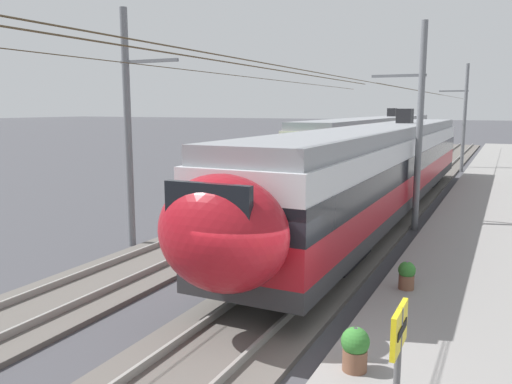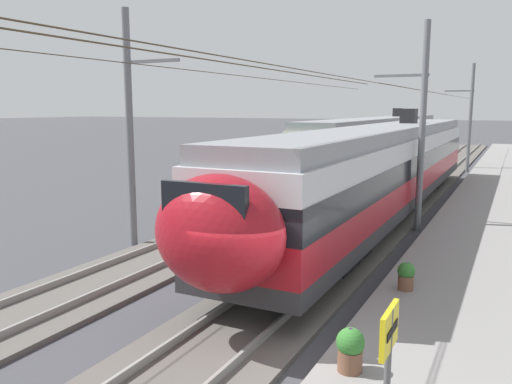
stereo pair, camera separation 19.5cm
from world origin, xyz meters
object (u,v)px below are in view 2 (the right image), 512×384
(train_near_platform, at_px, (385,165))
(potted_plant_by_shelter, at_px, (350,348))
(catenary_mast_mid, at_px, (419,124))
(potted_plant_platform_edge, at_px, (406,275))
(catenary_mast_far_side, at_px, (133,125))
(train_far_track, at_px, (382,138))
(catenary_mast_east, at_px, (469,116))
(platform_sign, at_px, (388,354))

(train_near_platform, distance_m, potted_plant_by_shelter, 14.10)
(catenary_mast_mid, height_order, potted_plant_platform_edge, catenary_mast_mid)
(catenary_mast_far_side, xyz_separation_m, potted_plant_platform_edge, (-1.24, -9.10, -3.35))
(train_far_track, height_order, potted_plant_by_shelter, train_far_track)
(catenary_mast_mid, distance_m, potted_plant_by_shelter, 12.54)
(train_far_track, height_order, potted_plant_platform_edge, train_far_track)
(catenary_mast_east, xyz_separation_m, potted_plant_platform_edge, (-27.99, -1.16, -3.30))
(catenary_mast_east, distance_m, potted_plant_platform_edge, 28.21)
(train_near_platform, distance_m, platform_sign, 16.36)
(catenary_mast_mid, distance_m, catenary_mast_east, 20.27)
(catenary_mast_mid, relative_size, catenary_mast_far_side, 1.00)
(catenary_mast_mid, relative_size, platform_sign, 19.74)
(catenary_mast_east, distance_m, platform_sign, 34.62)
(train_near_platform, height_order, platform_sign, train_near_platform)
(train_far_track, bearing_deg, catenary_mast_east, -93.26)
(catenary_mast_far_side, bearing_deg, train_near_platform, -37.88)
(train_near_platform, height_order, catenary_mast_east, catenary_mast_east)
(catenary_mast_far_side, relative_size, potted_plant_platform_edge, 60.21)
(catenary_mast_east, relative_size, platform_sign, 19.74)
(catenary_mast_east, bearing_deg, potted_plant_platform_edge, -177.63)
(catenary_mast_east, relative_size, catenary_mast_far_side, 1.00)
(platform_sign, bearing_deg, train_far_track, 13.50)
(potted_plant_by_shelter, bearing_deg, train_near_platform, 10.98)
(catenary_mast_mid, relative_size, potted_plant_by_shelter, 54.71)
(catenary_mast_mid, relative_size, catenary_mast_east, 1.00)
(potted_plant_platform_edge, xyz_separation_m, potted_plant_by_shelter, (-4.34, 0.06, 0.04))
(catenary_mast_mid, xyz_separation_m, catenary_mast_far_side, (-6.48, 7.94, 0.04))
(train_near_platform, bearing_deg, potted_plant_by_shelter, -169.02)
(train_near_platform, distance_m, train_far_track, 19.48)
(catenary_mast_mid, distance_m, potted_plant_platform_edge, 8.48)
(train_far_track, relative_size, catenary_mast_east, 0.85)
(catenary_mast_far_side, bearing_deg, platform_sign, -127.44)
(train_far_track, relative_size, platform_sign, 16.72)
(catenary_mast_mid, height_order, catenary_mast_far_side, catenary_mast_far_side)
(train_far_track, xyz_separation_m, potted_plant_platform_edge, (-28.35, -7.37, -1.53))
(train_near_platform, distance_m, potted_plant_platform_edge, 9.93)
(catenary_mast_far_side, bearing_deg, catenary_mast_east, -16.53)
(train_near_platform, xyz_separation_m, train_far_track, (18.92, 4.64, 0.01))
(train_near_platform, bearing_deg, catenary_mast_east, -4.83)
(potted_plant_platform_edge, bearing_deg, platform_sign, -171.26)
(platform_sign, xyz_separation_m, potted_plant_platform_edge, (6.50, 1.00, -1.13))
(train_near_platform, height_order, catenary_mast_mid, catenary_mast_mid)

